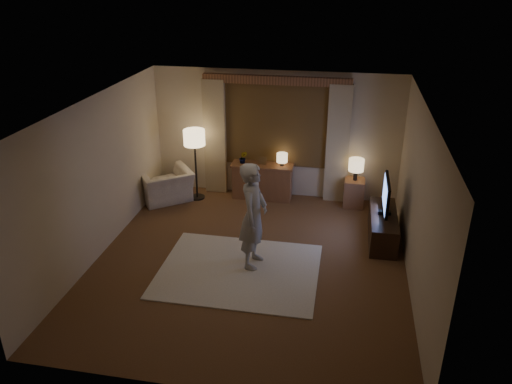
% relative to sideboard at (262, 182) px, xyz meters
% --- Properties ---
extents(room, '(5.04, 5.54, 2.64)m').
position_rel_sideboard_xyz_m(room, '(0.23, -2.00, 0.98)').
color(room, brown).
rests_on(room, ground).
extents(rug, '(2.50, 2.00, 0.02)m').
position_rel_sideboard_xyz_m(rug, '(0.11, -2.80, -0.34)').
color(rug, beige).
rests_on(rug, floor).
extents(sideboard, '(1.20, 0.40, 0.70)m').
position_rel_sideboard_xyz_m(sideboard, '(0.00, 0.00, 0.00)').
color(sideboard, brown).
rests_on(sideboard, floor).
extents(picture_frame, '(0.16, 0.02, 0.20)m').
position_rel_sideboard_xyz_m(picture_frame, '(-0.00, 0.00, 0.45)').
color(picture_frame, brown).
rests_on(picture_frame, sideboard).
extents(plant, '(0.17, 0.13, 0.30)m').
position_rel_sideboard_xyz_m(plant, '(-0.40, 0.00, 0.50)').
color(plant, '#999999').
rests_on(plant, sideboard).
extents(table_lamp_sideboard, '(0.22, 0.22, 0.30)m').
position_rel_sideboard_xyz_m(table_lamp_sideboard, '(0.40, 0.00, 0.55)').
color(table_lamp_sideboard, black).
rests_on(table_lamp_sideboard, sideboard).
extents(floor_lamp, '(0.43, 0.43, 1.47)m').
position_rel_sideboard_xyz_m(floor_lamp, '(-1.33, -0.27, 0.89)').
color(floor_lamp, black).
rests_on(floor_lamp, floor).
extents(armchair, '(1.32, 1.30, 0.65)m').
position_rel_sideboard_xyz_m(armchair, '(-1.92, -0.49, -0.03)').
color(armchair, beige).
rests_on(armchair, floor).
extents(side_table, '(0.40, 0.40, 0.56)m').
position_rel_sideboard_xyz_m(side_table, '(1.87, -0.05, -0.07)').
color(side_table, brown).
rests_on(side_table, floor).
extents(table_lamp_side, '(0.30, 0.30, 0.44)m').
position_rel_sideboard_xyz_m(table_lamp_side, '(1.87, -0.05, 0.52)').
color(table_lamp_side, black).
rests_on(table_lamp_side, side_table).
extents(tv_stand, '(0.45, 1.40, 0.50)m').
position_rel_sideboard_xyz_m(tv_stand, '(2.38, -1.34, -0.10)').
color(tv_stand, black).
rests_on(tv_stand, floor).
extents(tv, '(0.22, 0.89, 0.65)m').
position_rel_sideboard_xyz_m(tv, '(2.38, -1.34, 0.51)').
color(tv, black).
rests_on(tv, tv_stand).
extents(person, '(0.48, 0.68, 1.74)m').
position_rel_sideboard_xyz_m(person, '(0.30, -2.56, 0.54)').
color(person, '#A19E95').
rests_on(person, rug).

